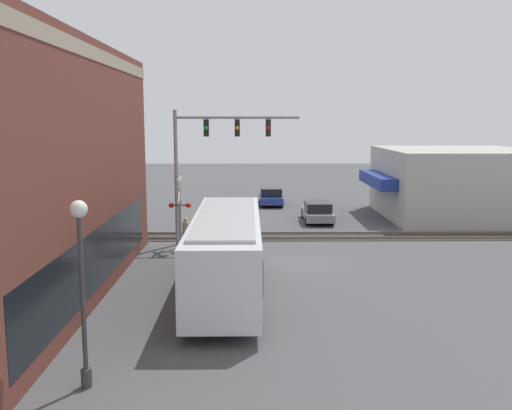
% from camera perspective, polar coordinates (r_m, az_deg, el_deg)
% --- Properties ---
extents(ground_plane, '(120.00, 120.00, 0.00)m').
position_cam_1_polar(ground_plane, '(27.26, 3.38, -5.78)').
color(ground_plane, '#4C4C4F').
extents(shop_building, '(10.21, 10.91, 4.71)m').
position_cam_1_polar(shop_building, '(41.71, 19.25, 2.08)').
color(shop_building, '#B2ADA3').
rests_on(shop_building, ground).
extents(city_bus, '(11.19, 2.59, 3.14)m').
position_cam_1_polar(city_bus, '(22.23, -2.96, -4.51)').
color(city_bus, silver).
rests_on(city_bus, ground).
extents(traffic_signal_gantry, '(0.42, 6.65, 7.25)m').
position_cam_1_polar(traffic_signal_gantry, '(30.44, -4.44, 5.86)').
color(traffic_signal_gantry, gray).
rests_on(traffic_signal_gantry, ground).
extents(crossing_signal, '(1.41, 1.18, 3.81)m').
position_cam_1_polar(crossing_signal, '(30.07, -7.61, -0.02)').
color(crossing_signal, gray).
rests_on(crossing_signal, ground).
extents(streetlamp, '(0.44, 0.44, 4.83)m').
position_cam_1_polar(streetlamp, '(14.88, -17.03, -6.97)').
color(streetlamp, '#38383A').
rests_on(streetlamp, ground).
extents(rail_track_near, '(2.60, 60.00, 0.15)m').
position_cam_1_polar(rail_track_near, '(33.09, 2.65, -3.15)').
color(rail_track_near, '#332D28').
rests_on(rail_track_near, ground).
extents(parked_car_grey, '(4.27, 1.82, 1.36)m').
position_cam_1_polar(parked_car_grey, '(37.93, 6.16, -0.73)').
color(parked_car_grey, slate).
rests_on(parked_car_grey, ground).
extents(parked_car_blue, '(4.31, 1.82, 1.41)m').
position_cam_1_polar(parked_car_blue, '(45.10, 1.49, 0.84)').
color(parked_car_blue, navy).
rests_on(parked_car_blue, ground).
extents(pedestrian_at_crossing, '(0.34, 0.34, 1.74)m').
position_cam_1_polar(pedestrian_at_crossing, '(29.66, -7.01, -2.89)').
color(pedestrian_at_crossing, '#2D3351').
rests_on(pedestrian_at_crossing, ground).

